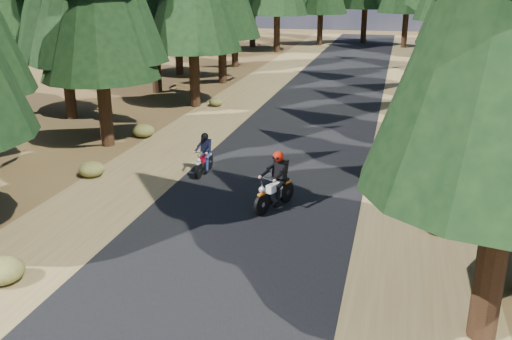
% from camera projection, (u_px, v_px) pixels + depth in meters
% --- Properties ---
extents(ground, '(120.00, 120.00, 0.00)m').
position_uv_depth(ground, '(243.00, 226.00, 15.41)').
color(ground, '#452C18').
rests_on(ground, ground).
extents(road, '(6.00, 100.00, 0.01)m').
position_uv_depth(road, '(280.00, 168.00, 20.00)').
color(road, black).
rests_on(road, ground).
extents(shoulder_l, '(3.20, 100.00, 0.01)m').
position_uv_depth(shoulder_l, '(158.00, 159.00, 21.06)').
color(shoulder_l, brown).
rests_on(shoulder_l, ground).
extents(shoulder_r, '(3.20, 100.00, 0.01)m').
position_uv_depth(shoulder_r, '(416.00, 179.00, 18.94)').
color(shoulder_r, brown).
rests_on(shoulder_r, ground).
extents(understory_shrubs, '(14.57, 30.52, 0.62)m').
position_uv_depth(understory_shrubs, '(329.00, 161.00, 19.94)').
color(understory_shrubs, '#474C1E').
rests_on(understory_shrubs, ground).
extents(rider_lead, '(1.27, 1.97, 1.69)m').
position_uv_depth(rider_lead, '(275.00, 190.00, 16.37)').
color(rider_lead, white).
rests_on(rider_lead, road).
extents(rider_follow, '(0.52, 1.58, 1.40)m').
position_uv_depth(rider_follow, '(204.00, 161.00, 19.31)').
color(rider_follow, maroon).
rests_on(rider_follow, road).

